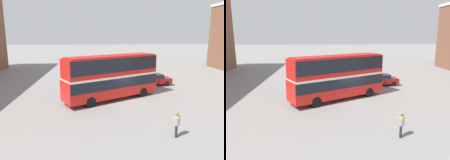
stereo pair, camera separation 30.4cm
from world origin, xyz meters
TOP-DOWN VIEW (x-y plane):
  - ground_plane at (0.00, 0.00)m, footprint 240.00×240.00m
  - double_decker_bus at (-1.39, 0.42)m, footprint 10.39×7.28m
  - pedestrian_foreground at (2.33, -8.53)m, footprint 0.55×0.55m
  - parked_car_kerb_near at (4.98, 6.41)m, footprint 4.26×2.28m

SIDE VIEW (x-z plane):
  - ground_plane at x=0.00m, z-range 0.00..0.00m
  - parked_car_kerb_near at x=4.98m, z-range 0.01..1.54m
  - pedestrian_foreground at x=2.33m, z-range 0.20..1.95m
  - double_decker_bus at x=-1.39m, z-range 0.34..5.04m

